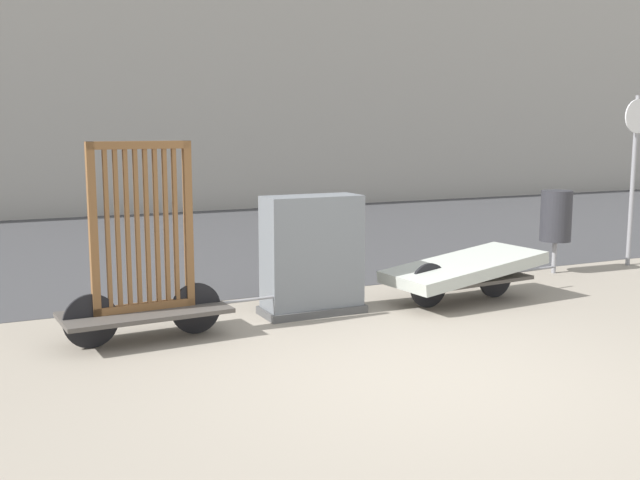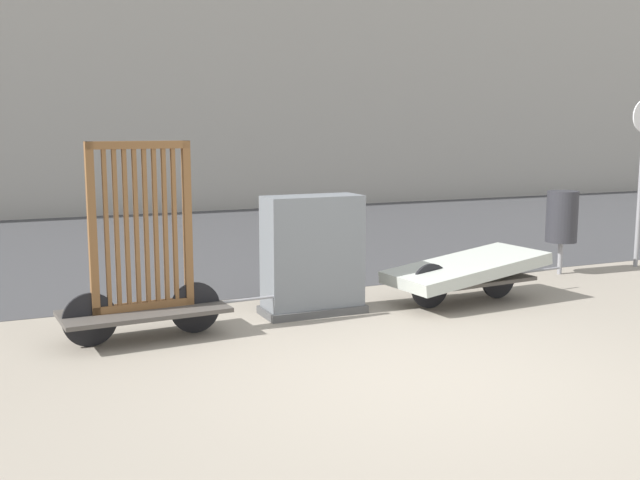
% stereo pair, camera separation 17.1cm
% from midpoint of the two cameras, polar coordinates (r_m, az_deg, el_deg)
% --- Properties ---
extents(ground_plane, '(60.00, 60.00, 0.00)m').
position_cam_midpoint_polar(ground_plane, '(6.07, 8.44, -10.21)').
color(ground_plane, gray).
extents(road_strip, '(56.00, 8.98, 0.01)m').
position_cam_midpoint_polar(road_strip, '(13.00, -9.95, -0.13)').
color(road_strip, '#424244').
rests_on(road_strip, ground_plane).
extents(building_facade, '(48.00, 4.00, 9.39)m').
position_cam_midpoint_polar(building_facade, '(19.41, -15.25, 16.44)').
color(building_facade, '#B2ADA3').
rests_on(building_facade, ground_plane).
extents(bike_cart_with_bedframe, '(2.22, 0.77, 1.82)m').
position_cam_midpoint_polar(bike_cart_with_bedframe, '(7.02, -12.60, -2.62)').
color(bike_cart_with_bedframe, '#4C4742').
rests_on(bike_cart_with_bedframe, ground_plane).
extents(bike_cart_with_mattress, '(2.36, 1.03, 0.56)m').
position_cam_midpoint_polar(bike_cart_with_mattress, '(8.50, 11.62, -2.29)').
color(bike_cart_with_mattress, '#4C4742').
rests_on(bike_cart_with_mattress, ground_plane).
extents(utility_cabinet, '(1.08, 0.49, 1.25)m').
position_cam_midpoint_polar(utility_cabinet, '(7.82, 0.06, -1.46)').
color(utility_cabinet, '#4C4C4C').
rests_on(utility_cabinet, ground_plane).
extents(trash_bin, '(0.41, 0.41, 1.11)m').
position_cam_midpoint_polar(trash_bin, '(10.43, 18.40, 1.66)').
color(trash_bin, gray).
rests_on(trash_bin, ground_plane).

